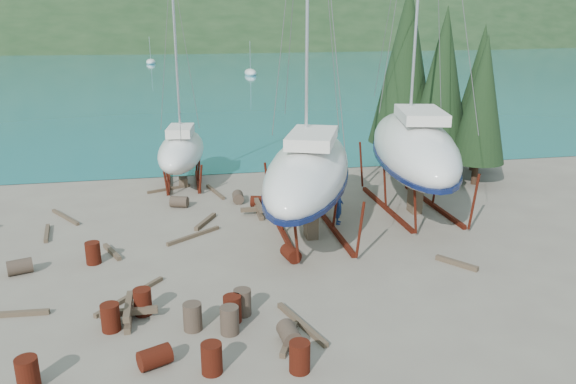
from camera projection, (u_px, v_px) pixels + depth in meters
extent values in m
plane|color=#6A5F54|center=(263.00, 278.00, 20.83)|extent=(600.00, 600.00, 0.00)
plane|color=#1B6B89|center=(179.00, 37.00, 316.28)|extent=(700.00, 700.00, 0.00)
ellipsoid|color=#1A3118|center=(179.00, 37.00, 320.98)|extent=(800.00, 360.00, 110.00)
cube|color=beige|center=(0.00, 42.00, 187.40)|extent=(6.00, 5.00, 4.00)
cube|color=beige|center=(124.00, 42.00, 194.77)|extent=(6.00, 5.00, 4.00)
cube|color=#A54C2D|center=(123.00, 33.00, 193.95)|extent=(6.60, 5.60, 1.60)
cube|color=beige|center=(266.00, 41.00, 203.98)|extent=(6.00, 5.00, 4.00)
cube|color=#A54C2D|center=(266.00, 33.00, 203.16)|extent=(6.60, 5.60, 1.60)
cylinder|color=black|center=(436.00, 164.00, 34.15)|extent=(0.36, 0.36, 1.60)
cone|color=black|center=(442.00, 81.00, 32.68)|extent=(3.60, 3.60, 8.40)
cylinder|color=black|center=(475.00, 173.00, 32.59)|extent=(0.36, 0.36, 1.36)
cone|color=black|center=(482.00, 100.00, 31.34)|extent=(3.06, 3.06, 7.14)
cylinder|color=black|center=(400.00, 156.00, 35.71)|extent=(0.36, 0.36, 1.84)
cone|color=black|center=(406.00, 63.00, 34.03)|extent=(4.14, 4.14, 9.66)
cylinder|color=black|center=(473.00, 159.00, 35.66)|extent=(0.36, 0.36, 1.44)
cone|color=black|center=(480.00, 88.00, 34.34)|extent=(3.24, 3.24, 7.56)
ellipsoid|color=silver|center=(250.00, 73.00, 97.59)|extent=(2.00, 5.00, 1.40)
cylinder|color=silver|center=(250.00, 56.00, 96.76)|extent=(0.08, 0.08, 5.00)
ellipsoid|color=silver|center=(151.00, 62.00, 122.42)|extent=(2.00, 5.00, 1.40)
cylinder|color=silver|center=(150.00, 49.00, 121.58)|extent=(0.08, 0.08, 5.00)
ellipsoid|color=silver|center=(309.00, 171.00, 24.49)|extent=(7.23, 11.90, 2.68)
cube|color=#0C153E|center=(311.00, 194.00, 24.22)|extent=(0.97, 2.02, 1.00)
cube|color=silver|center=(312.00, 138.00, 23.49)|extent=(2.95, 3.87, 0.50)
cube|color=#5A170F|center=(282.00, 232.00, 25.09)|extent=(0.18, 6.31, 0.20)
cube|color=#5A170F|center=(333.00, 229.00, 25.52)|extent=(0.18, 6.31, 0.20)
cube|color=brown|center=(311.00, 226.00, 24.65)|extent=(0.50, 0.80, 1.03)
ellipsoid|color=silver|center=(413.00, 147.00, 27.68)|extent=(6.33, 12.92, 2.94)
cube|color=#0C153E|center=(417.00, 171.00, 27.40)|extent=(0.75, 2.24, 1.00)
cube|color=silver|center=(421.00, 115.00, 26.59)|extent=(2.78, 4.08, 0.50)
cube|color=#5A170F|center=(386.00, 208.00, 28.35)|extent=(0.18, 6.84, 0.20)
cube|color=#5A170F|center=(432.00, 205.00, 28.81)|extent=(0.18, 6.84, 0.20)
cube|color=brown|center=(415.00, 201.00, 27.85)|extent=(0.50, 0.80, 1.19)
ellipsoid|color=silver|center=(181.00, 151.00, 32.21)|extent=(3.49, 7.99, 1.99)
cube|color=#0C153E|center=(182.00, 162.00, 32.01)|extent=(0.44, 1.41, 1.00)
cube|color=silver|center=(180.00, 131.00, 31.49)|extent=(1.65, 2.48, 0.50)
cylinder|color=silver|center=(176.00, 48.00, 30.89)|extent=(0.14, 0.14, 9.27)
cube|color=#5A170F|center=(168.00, 183.00, 32.61)|extent=(0.18, 4.25, 0.20)
cube|color=#5A170F|center=(198.00, 182.00, 32.93)|extent=(0.18, 4.25, 0.20)
cube|color=brown|center=(183.00, 182.00, 32.36)|extent=(0.50, 0.80, 0.49)
imported|color=navy|center=(339.00, 205.00, 26.21)|extent=(0.60, 0.75, 1.77)
cylinder|color=#5A170F|center=(110.00, 317.00, 17.23)|extent=(0.58, 0.58, 0.88)
cylinder|color=#2D2823|center=(289.00, 334.00, 16.59)|extent=(0.66, 0.93, 0.58)
cylinder|color=#5A170F|center=(212.00, 358.00, 15.15)|extent=(0.58, 0.58, 0.88)
cylinder|color=#5A170F|center=(259.00, 201.00, 28.72)|extent=(1.01, 0.81, 0.58)
cylinder|color=#2D2823|center=(193.00, 317.00, 17.27)|extent=(0.58, 0.58, 0.88)
cylinder|color=#5A170F|center=(291.00, 254.00, 22.31)|extent=(0.75, 0.98, 0.58)
cylinder|color=#5A170F|center=(300.00, 357.00, 15.21)|extent=(0.58, 0.58, 0.88)
cylinder|color=#5A170F|center=(93.00, 253.00, 21.99)|extent=(0.58, 0.58, 0.88)
cylinder|color=#2D2823|center=(179.00, 202.00, 28.66)|extent=(1.02, 0.83, 0.58)
cylinder|color=#5A170F|center=(143.00, 302.00, 18.19)|extent=(0.58, 0.58, 0.88)
cylinder|color=#2D2823|center=(238.00, 197.00, 29.42)|extent=(0.63, 0.91, 0.58)
cylinder|color=#5A170F|center=(155.00, 357.00, 15.46)|extent=(1.04, 0.89, 0.58)
cylinder|color=#5A170F|center=(28.00, 373.00, 14.50)|extent=(0.58, 0.58, 0.88)
cylinder|color=#5A170F|center=(232.00, 309.00, 17.74)|extent=(0.58, 0.58, 0.88)
cylinder|color=#2D2823|center=(20.00, 267.00, 21.13)|extent=(1.02, 0.83, 0.58)
cylinder|color=#2D2823|center=(230.00, 320.00, 17.07)|extent=(0.58, 0.58, 0.88)
cylinder|color=#2D2823|center=(242.00, 302.00, 18.16)|extent=(0.58, 0.58, 0.88)
cube|color=brown|center=(169.00, 189.00, 31.62)|extent=(2.40, 1.15, 0.14)
cube|color=brown|center=(457.00, 263.00, 21.90)|extent=(1.18, 1.53, 0.19)
cube|color=brown|center=(130.00, 296.00, 19.34)|extent=(2.16, 2.51, 0.15)
cube|color=brown|center=(112.00, 252.00, 22.99)|extent=(0.88, 1.67, 0.17)
cube|color=brown|center=(301.00, 324.00, 17.55)|extent=(1.06, 2.74, 0.16)
cube|color=brown|center=(289.00, 339.00, 16.70)|extent=(0.86, 1.72, 0.17)
cube|color=brown|center=(205.00, 222.00, 26.41)|extent=(1.12, 1.96, 0.19)
cube|color=brown|center=(215.00, 192.00, 31.07)|extent=(0.85, 2.65, 0.15)
cube|color=brown|center=(194.00, 236.00, 24.74)|extent=(2.37, 1.79, 0.15)
cube|color=brown|center=(11.00, 314.00, 18.14)|extent=(2.41, 0.31, 0.17)
cube|color=brown|center=(65.00, 217.00, 27.09)|extent=(1.65, 2.40, 0.15)
cube|color=brown|center=(47.00, 233.00, 25.02)|extent=(0.49, 2.10, 0.16)
cube|color=brown|center=(129.00, 317.00, 17.90)|extent=(0.20, 1.80, 0.20)
cube|color=brown|center=(129.00, 312.00, 17.84)|extent=(1.80, 0.20, 0.20)
cube|color=brown|center=(128.00, 306.00, 17.78)|extent=(0.20, 1.80, 0.20)
cube|color=brown|center=(259.00, 213.00, 27.61)|extent=(0.20, 1.80, 0.20)
cube|color=brown|center=(259.00, 209.00, 27.55)|extent=(1.80, 0.20, 0.20)
cube|color=brown|center=(259.00, 205.00, 27.49)|extent=(0.20, 1.80, 0.20)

